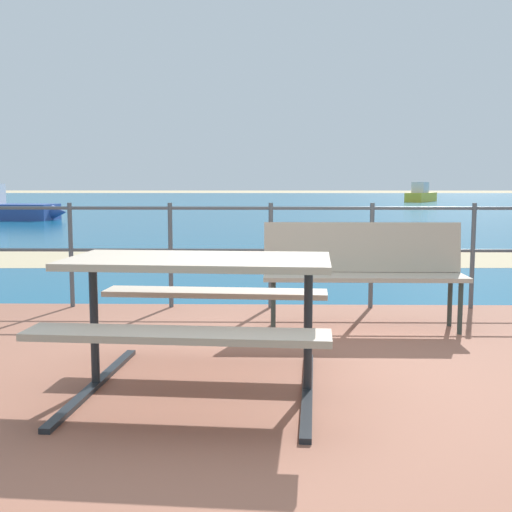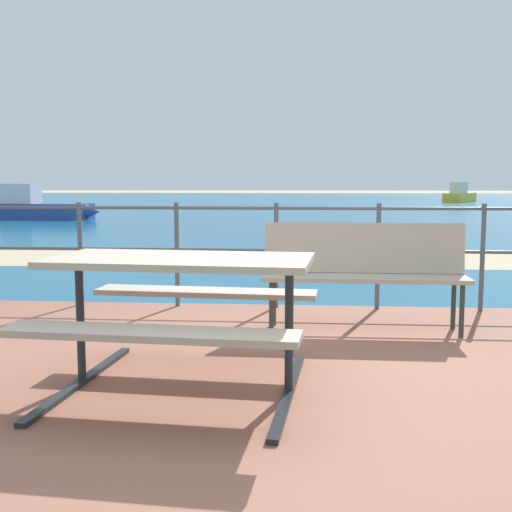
{
  "view_description": "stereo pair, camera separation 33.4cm",
  "coord_description": "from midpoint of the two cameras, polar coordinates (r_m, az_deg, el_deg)",
  "views": [
    {
      "loc": [
        -0.03,
        -3.66,
        1.27
      ],
      "look_at": [
        -0.13,
        1.61,
        0.67
      ],
      "focal_mm": 44.12,
      "sensor_mm": 36.0,
      "label": 1
    },
    {
      "loc": [
        0.3,
        -3.64,
        1.27
      ],
      "look_at": [
        -0.13,
        1.61,
        0.67
      ],
      "focal_mm": 44.12,
      "sensor_mm": 36.0,
      "label": 2
    }
  ],
  "objects": [
    {
      "name": "ground_plane",
      "position": [
        3.87,
        2.5,
        -12.66
      ],
      "size": [
        240.0,
        240.0,
        0.0
      ],
      "primitive_type": "plane",
      "color": "tan"
    },
    {
      "name": "patio_paving",
      "position": [
        3.86,
        2.5,
        -12.24
      ],
      "size": [
        6.4,
        5.2,
        0.06
      ],
      "primitive_type": "cube",
      "color": "#935B47",
      "rests_on": "ground"
    },
    {
      "name": "sea_water",
      "position": [
        43.67,
        4.5,
        4.86
      ],
      "size": [
        90.0,
        90.0,
        0.01
      ],
      "primitive_type": "cube",
      "color": "#145B84",
      "rests_on": "ground"
    },
    {
      "name": "beach_strip",
      "position": [
        10.84,
        3.93,
        -0.17
      ],
      "size": [
        54.04,
        3.85,
        0.01
      ],
      "primitive_type": "cube",
      "rotation": [
        0.0,
        0.0,
        0.02
      ],
      "color": "tan",
      "rests_on": "ground"
    },
    {
      "name": "picnic_table",
      "position": [
        3.68,
        -4.2,
        -2.98
      ],
      "size": [
        1.61,
        1.57,
        0.79
      ],
      "rotation": [
        0.0,
        0.0,
        -0.08
      ],
      "color": "tan",
      "rests_on": "patio_paving"
    },
    {
      "name": "park_bench",
      "position": [
        5.34,
        11.53,
        -0.85
      ],
      "size": [
        1.68,
        0.43,
        0.89
      ],
      "rotation": [
        0.0,
        0.0,
        -0.01
      ],
      "color": "tan",
      "rests_on": "patio_paving"
    },
    {
      "name": "railing_fence",
      "position": [
        6.13,
        3.4,
        1.14
      ],
      "size": [
        5.94,
        0.04,
        1.03
      ],
      "color": "#4C5156",
      "rests_on": "patio_paving"
    },
    {
      "name": "boat_near",
      "position": [
        24.33,
        -19.41,
        4.11
      ],
      "size": [
        4.97,
        1.83,
        1.27
      ],
      "rotation": [
        0.0,
        0.0,
        6.19
      ],
      "color": "#2D478C",
      "rests_on": "sea_water"
    },
    {
      "name": "boat_mid",
      "position": [
        46.55,
        18.2,
        5.25
      ],
      "size": [
        3.09,
        4.58,
        1.4
      ],
      "rotation": [
        0.0,
        0.0,
        1.07
      ],
      "color": "yellow",
      "rests_on": "sea_water"
    }
  ]
}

